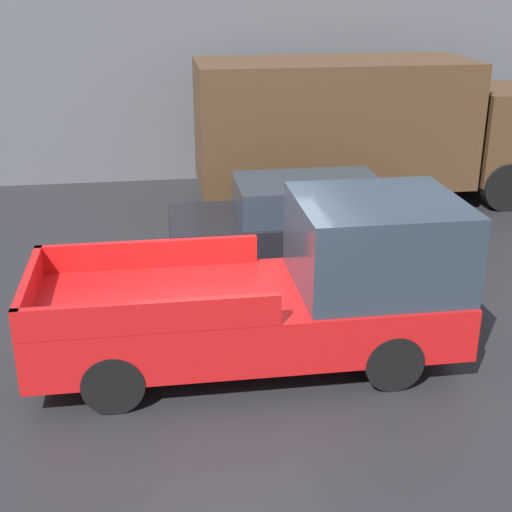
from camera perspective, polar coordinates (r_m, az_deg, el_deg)
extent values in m
plane|color=#232326|center=(9.55, -1.57, -8.37)|extent=(60.00, 60.00, 0.00)
cube|color=#56565B|center=(17.48, -5.31, 13.45)|extent=(28.00, 0.15, 4.55)
cube|color=red|center=(9.24, -0.77, -4.70)|extent=(5.43, 2.03, 0.69)
cube|color=#28333D|center=(9.23, 9.63, 1.12)|extent=(2.06, 1.91, 1.14)
cube|color=red|center=(9.84, -8.61, 0.16)|extent=(2.99, 0.10, 0.38)
cube|color=red|center=(8.08, -8.53, -4.86)|extent=(2.99, 0.10, 0.38)
cube|color=red|center=(9.09, -17.71, -2.56)|extent=(0.10, 2.03, 0.38)
cylinder|color=black|center=(10.49, 7.75, -3.39)|extent=(0.74, 0.26, 0.74)
cylinder|color=black|center=(8.97, 10.86, -8.21)|extent=(0.74, 0.26, 0.74)
cylinder|color=black|center=(10.14, -10.96, -4.54)|extent=(0.74, 0.26, 0.74)
cylinder|color=black|center=(8.56, -11.35, -9.85)|extent=(0.74, 0.26, 0.74)
cube|color=black|center=(12.46, 3.53, 2.10)|extent=(4.51, 1.81, 0.61)
cube|color=#28333D|center=(12.30, 4.21, 4.76)|extent=(2.48, 1.59, 0.59)
cylinder|color=black|center=(13.62, 8.59, 2.49)|extent=(0.69, 0.22, 0.69)
cylinder|color=black|center=(12.18, 10.72, -0.01)|extent=(0.69, 0.22, 0.69)
cylinder|color=black|center=(13.10, -3.21, 1.93)|extent=(0.69, 0.22, 0.69)
cylinder|color=black|center=(11.61, -2.46, -0.75)|extent=(0.69, 0.22, 0.69)
cube|color=#4C331E|center=(17.02, 19.07, 9.36)|extent=(1.68, 2.24, 1.96)
cube|color=#4C331E|center=(15.58, 6.16, 10.57)|extent=(5.79, 2.35, 2.60)
cylinder|color=black|center=(18.01, 16.37, 7.19)|extent=(1.02, 0.30, 1.02)
cylinder|color=black|center=(16.21, 19.31, 5.26)|extent=(1.02, 0.30, 1.02)
cylinder|color=black|center=(16.63, 1.13, 6.89)|extent=(1.02, 0.30, 1.02)
cylinder|color=black|center=(14.65, 2.46, 4.81)|extent=(1.02, 0.30, 1.02)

